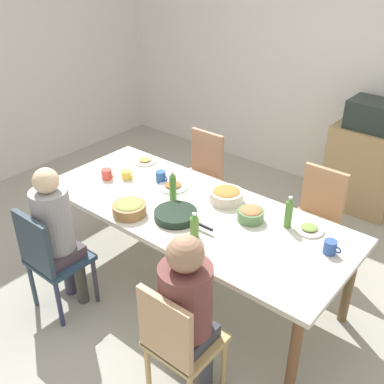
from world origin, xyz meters
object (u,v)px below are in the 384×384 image
Objects in this scene: plate_0 at (145,161)px; cup_3 at (127,175)px; bowl_1 at (251,214)px; cup_2 at (161,177)px; plate_2 at (173,186)px; serving_pan at (176,215)px; chair_2 at (316,214)px; chair_0 at (50,257)px; chair_1 at (177,340)px; plate_1 at (309,229)px; cup_1 at (330,247)px; bottle_2 at (173,187)px; chair_3 at (201,171)px; bowl_0 at (129,208)px; side_cabinet at (363,169)px; person_0 at (56,229)px; person_1 at (187,305)px; microwave at (374,115)px; bottle_0 at (289,213)px; bottle_1 at (194,226)px; cup_0 at (107,174)px; bowl_2 at (226,195)px; dining_table at (192,216)px.

cup_3 is (0.11, -0.33, 0.02)m from plate_0.
bowl_1 is 1.63× the size of cup_2.
serving_pan is at bearing -45.63° from plate_2.
chair_2 reaches higher than cup_2.
chair_0 is 0.98m from serving_pan.
chair_1 is 7.49× the size of cup_3.
bowl_1 is at bearing -158.84° from plate_1.
cup_1 is (1.06, 0.33, 0.02)m from serving_pan.
chair_0 is 2.00m from cup_1.
plate_2 is at bearing 131.72° from bottle_2.
chair_3 reaches higher than serving_pan.
chair_2 is at bearing 109.00° from plate_1.
serving_pan is (0.31, 0.18, -0.02)m from bowl_0.
person_0 is at bearing -112.41° from side_cabinet.
person_1 is 2.50× the size of microwave.
person_0 is 1.68m from bottle_0.
bottle_1 is (0.86, 0.63, 0.32)m from chair_0.
bottle_1 is at bearing -9.34° from cup_0.
cup_0 reaches higher than plate_2.
side_cabinet reaches higher than cup_2.
bowl_2 is (0.99, -0.09, 0.04)m from plate_0.
cup_3 is at bearing 148.79° from person_1.
cup_3 is at bearing 178.32° from bottle_2.
chair_1 reaches higher than cup_0.
dining_table is 0.20m from serving_pan.
chair_0 is 1.51m from bowl_1.
cup_3 is 2.47m from microwave.
cup_2 is (0.39, 0.26, 0.00)m from cup_0.
bottle_1 reaches higher than chair_3.
bottle_1 is at bearing -36.54° from plate_2.
chair_1 is at bearing -89.02° from microwave.
bowl_1 is 1.97m from microwave.
dining_table is 20.17× the size of cup_0.
cup_2 is 0.30m from cup_3.
bowl_1 is 0.22× the size of side_cabinet.
bowl_1 is at bearing -0.61° from plate_2.
person_1 is (1.25, -0.00, 0.02)m from person_0.
bottle_0 is (1.00, 0.61, 0.07)m from bowl_0.
chair_0 and chair_3 have the same top height.
bottle_2 is at bearing -164.07° from plate_1.
chair_1 is 1.16m from cup_1.
plate_0 is at bearing -129.34° from microwave.
bottle_0 is at bearing 41.21° from chair_0.
person_0 reaches higher than bottle_1.
cup_3 is at bearing 40.66° from cup_0.
bowl_2 is (0.76, 1.16, 0.28)m from chair_0.
cup_1 reaches higher than dining_table.
bottle_0 reaches higher than dining_table.
cup_2 is 0.48× the size of bottle_2.
serving_pan is at bearing -59.99° from chair_3.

